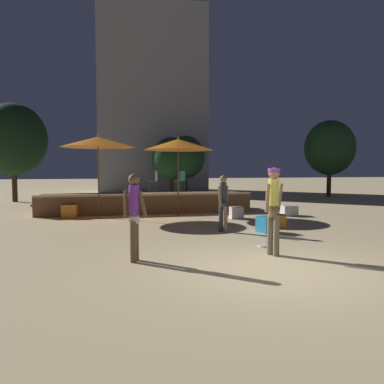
{
  "coord_description": "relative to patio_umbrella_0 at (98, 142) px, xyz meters",
  "views": [
    {
      "loc": [
        -2.9,
        -6.26,
        1.87
      ],
      "look_at": [
        0.0,
        7.0,
        1.0
      ],
      "focal_mm": 35.0,
      "sensor_mm": 36.0,
      "label": 1
    }
  ],
  "objects": [
    {
      "name": "ground_plane",
      "position": [
        3.33,
        -8.18,
        -2.83
      ],
      "size": [
        120.0,
        120.0,
        0.0
      ],
      "primitive_type": "plane",
      "color": "#D1B784"
    },
    {
      "name": "wooden_deck",
      "position": [
        1.89,
        1.64,
        -2.45
      ],
      "size": [
        8.7,
        2.26,
        0.83
      ],
      "color": "brown",
      "rests_on": "ground"
    },
    {
      "name": "patio_umbrella_0",
      "position": [
        0.0,
        0.0,
        0.0
      ],
      "size": [
        2.75,
        2.75,
        3.11
      ],
      "color": "brown",
      "rests_on": "ground"
    },
    {
      "name": "patio_umbrella_1",
      "position": [
        3.05,
        0.02,
        -0.05
      ],
      "size": [
        2.73,
        2.73,
        3.08
      ],
      "color": "brown",
      "rests_on": "ground"
    },
    {
      "name": "cube_seat_0",
      "position": [
        7.29,
        -0.97,
        -2.63
      ],
      "size": [
        0.61,
        0.61,
        0.4
      ],
      "rotation": [
        0.0,
        0.0,
        -0.11
      ],
      "color": "white",
      "rests_on": "ground"
    },
    {
      "name": "cube_seat_1",
      "position": [
        -1.07,
        0.2,
        -2.6
      ],
      "size": [
        0.58,
        0.58,
        0.47
      ],
      "rotation": [
        0.0,
        0.0,
        -0.07
      ],
      "color": "orange",
      "rests_on": "ground"
    },
    {
      "name": "cube_seat_2",
      "position": [
        4.85,
        -4.37,
        -2.6
      ],
      "size": [
        0.58,
        0.58,
        0.46
      ],
      "rotation": [
        0.0,
        0.0,
        0.37
      ],
      "color": "#2D9EDB",
      "rests_on": "ground"
    },
    {
      "name": "cube_seat_3",
      "position": [
        5.59,
        -3.56,
        -2.63
      ],
      "size": [
        0.61,
        0.61,
        0.4
      ],
      "rotation": [
        0.0,
        0.0,
        -0.36
      ],
      "color": "orange",
      "rests_on": "ground"
    },
    {
      "name": "cube_seat_4",
      "position": [
        4.99,
        -1.3,
        -2.62
      ],
      "size": [
        0.48,
        0.48,
        0.42
      ],
      "rotation": [
        0.0,
        0.0,
        -0.07
      ],
      "color": "white",
      "rests_on": "ground"
    },
    {
      "name": "person_0",
      "position": [
        3.64,
        -4.01,
        -1.95
      ],
      "size": [
        0.42,
        0.34,
        1.66
      ],
      "rotation": [
        0.0,
        0.0,
        2.2
      ],
      "color": "#997051",
      "rests_on": "ground"
    },
    {
      "name": "person_1",
      "position": [
        3.82,
        -7.07,
        -1.74
      ],
      "size": [
        0.51,
        0.3,
        1.88
      ],
      "rotation": [
        0.0,
        0.0,
        1.95
      ],
      "color": "#72664C",
      "rests_on": "ground"
    },
    {
      "name": "person_2",
      "position": [
        0.88,
        -6.96,
        -1.87
      ],
      "size": [
        0.48,
        0.29,
        1.76
      ],
      "rotation": [
        0.0,
        0.0,
        4.37
      ],
      "color": "brown",
      "rests_on": "ground"
    },
    {
      "name": "bistro_chair_0",
      "position": [
        2.35,
        2.04,
        -1.45
      ],
      "size": [
        0.4,
        0.4,
        0.9
      ],
      "rotation": [
        0.0,
        0.0,
        4.8
      ],
      "color": "#47474C",
      "rests_on": "wooden_deck"
    },
    {
      "name": "bistro_chair_1",
      "position": [
        3.52,
        1.93,
        -1.45
      ],
      "size": [
        0.47,
        0.47,
        0.9
      ],
      "rotation": [
        0.0,
        0.0,
        5.27
      ],
      "color": "#1E4C47",
      "rests_on": "wooden_deck"
    },
    {
      "name": "frisbee_disc",
      "position": [
        3.99,
        -6.19,
        -2.82
      ],
      "size": [
        0.28,
        0.28,
        0.03
      ],
      "color": "white",
      "rests_on": "ground"
    },
    {
      "name": "background_tree_0",
      "position": [
        14.28,
        7.33,
        0.33
      ],
      "size": [
        3.19,
        3.19,
        4.93
      ],
      "color": "#3D2B1C",
      "rests_on": "ground"
    },
    {
      "name": "background_tree_1",
      "position": [
        4.57,
        11.25,
        -0.33
      ],
      "size": [
        2.67,
        2.67,
        3.99
      ],
      "color": "#3D2B1C",
      "rests_on": "ground"
    },
    {
      "name": "background_tree_2",
      "position": [
        -4.75,
        7.82,
        0.59
      ],
      "size": [
        3.6,
        3.6,
        5.41
      ],
      "color": "#3D2B1C",
      "rests_on": "ground"
    },
    {
      "name": "background_tree_3",
      "position": [
        5.57,
        11.21,
        -0.22
      ],
      "size": [
        2.71,
        2.71,
        4.11
      ],
      "color": "#3D2B1C",
      "rests_on": "ground"
    },
    {
      "name": "distant_building",
      "position": [
        3.79,
        16.22,
        4.5
      ],
      "size": [
        8.56,
        3.86,
        14.67
      ],
      "color": "gray",
      "rests_on": "ground"
    }
  ]
}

